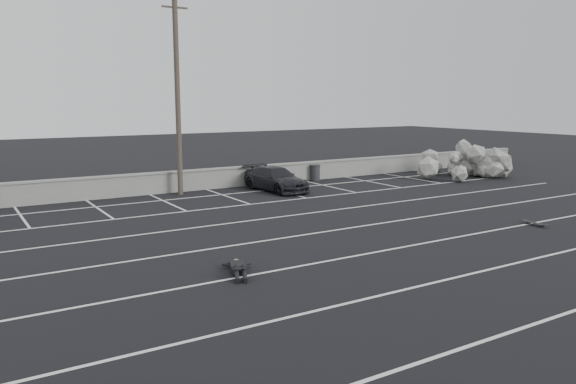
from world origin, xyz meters
TOP-DOWN VIEW (x-y plane):
  - ground at (0.00, 0.00)m, footprint 120.00×120.00m
  - seawall at (0.00, 14.00)m, footprint 50.00×0.45m
  - stall_lines at (-0.08, 4.41)m, footprint 36.00×20.05m
  - car_right at (3.87, 11.67)m, footprint 2.06×4.32m
  - utility_pole at (-0.66, 13.20)m, footprint 1.26×0.25m
  - trash_bin at (7.63, 13.60)m, footprint 0.76×0.76m
  - riprap_pile at (16.77, 9.64)m, footprint 6.00×4.43m
  - person at (-3.90, 0.52)m, footprint 2.25×2.67m
  - skateboard at (7.96, -0.26)m, footprint 0.32×0.87m

SIDE VIEW (x-z plane):
  - ground at x=0.00m, z-range 0.00..0.00m
  - stall_lines at x=-0.08m, z-range 0.00..0.01m
  - skateboard at x=7.96m, z-range 0.03..0.13m
  - person at x=-3.90m, z-range 0.00..0.42m
  - trash_bin at x=7.63m, z-range 0.01..0.92m
  - seawall at x=0.00m, z-range 0.02..1.08m
  - car_right at x=3.87m, z-range 0.00..1.22m
  - riprap_pile at x=16.77m, z-range -0.23..1.46m
  - utility_pole at x=-0.66m, z-range 0.06..9.53m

